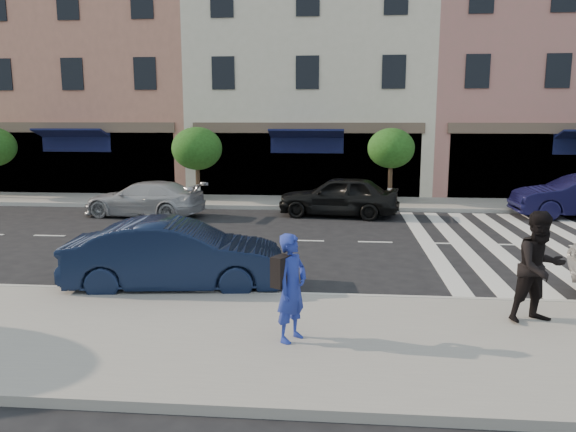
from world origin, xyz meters
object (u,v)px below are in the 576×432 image
Objects in this scene: photographer at (292,288)px; car_near_mid at (176,255)px; walker at (540,267)px; car_far_left at (144,199)px; car_far_mid at (339,196)px.

photographer reaches higher than car_near_mid.
walker is 0.43× the size of car_near_mid.
car_far_left is 7.17m from car_far_mid.
walker is at bearing -110.62° from car_near_mid.
walker is at bearing 24.89° from car_far_mid.
car_near_mid reaches higher than car_far_left.
car_far_left is at bearing 116.39° from walker.
car_far_left is at bearing -77.18° from car_far_mid.
photographer is 0.39× the size of car_far_left.
photographer is at bearing 176.61° from walker.
photographer is 4.31m from walker.
walker reaches higher than car_near_mid.
car_near_mid is at bearing 146.92° from walker.
car_near_mid is at bearing -12.62° from car_far_mid.
walker is 11.49m from car_far_mid.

